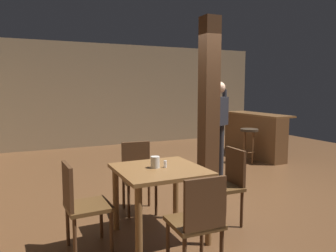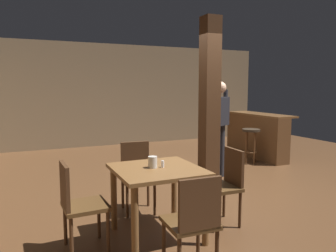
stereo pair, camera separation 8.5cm
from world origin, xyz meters
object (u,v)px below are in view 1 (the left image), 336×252
(chair_south, at_px, (198,219))
(chair_east, at_px, (227,182))
(salt_shaker, at_px, (165,164))
(dining_table, at_px, (160,180))
(bar_stool_near, at_px, (249,137))
(bar_counter, at_px, (254,135))
(chair_west, at_px, (80,202))
(standing_person, at_px, (219,122))
(chair_north, at_px, (138,173))
(napkin_cup, at_px, (155,162))

(chair_south, bearing_deg, chair_east, 43.31)
(chair_south, bearing_deg, salt_shaker, 85.50)
(dining_table, relative_size, bar_stool_near, 1.22)
(salt_shaker, distance_m, bar_counter, 4.59)
(chair_east, distance_m, bar_counter, 3.99)
(chair_west, height_order, bar_counter, bar_counter)
(standing_person, bearing_deg, salt_shaker, -136.63)
(chair_north, relative_size, salt_shaker, 11.94)
(chair_east, height_order, bar_counter, bar_counter)
(salt_shaker, bearing_deg, standing_person, 43.37)
(chair_west, distance_m, napkin_cup, 0.86)
(dining_table, distance_m, standing_person, 2.62)
(chair_south, height_order, napkin_cup, chair_south)
(dining_table, bearing_deg, bar_stool_near, 37.40)
(chair_west, relative_size, chair_south, 1.00)
(dining_table, xyz_separation_m, bar_stool_near, (3.12, 2.39, -0.06))
(bar_counter, bearing_deg, bar_stool_near, -138.01)
(napkin_cup, distance_m, bar_counter, 4.65)
(salt_shaker, xyz_separation_m, bar_counter, (3.58, 2.86, -0.29))
(chair_east, relative_size, salt_shaker, 11.94)
(chair_west, bearing_deg, chair_east, -1.10)
(chair_east, relative_size, chair_west, 1.00)
(chair_west, height_order, salt_shaker, chair_west)
(chair_north, height_order, napkin_cup, chair_north)
(bar_counter, bearing_deg, dining_table, -141.91)
(napkin_cup, xyz_separation_m, bar_counter, (3.68, 2.83, -0.31))
(standing_person, bearing_deg, dining_table, -137.63)
(chair_south, distance_m, bar_stool_near, 4.48)
(salt_shaker, distance_m, bar_stool_near, 3.89)
(dining_table, height_order, chair_west, chair_west)
(chair_east, xyz_separation_m, chair_west, (-1.70, 0.03, 0.00))
(bar_counter, bearing_deg, chair_east, -134.17)
(chair_south, bearing_deg, bar_stool_near, 45.76)
(chair_west, bearing_deg, salt_shaker, -1.93)
(dining_table, relative_size, chair_north, 1.01)
(chair_south, xyz_separation_m, bar_counter, (3.64, 3.68, 0.01))
(dining_table, distance_m, bar_counter, 4.63)
(chair_south, bearing_deg, bar_counter, 45.25)
(chair_west, distance_m, standing_person, 3.28)
(dining_table, height_order, napkin_cup, napkin_cup)
(chair_east, bearing_deg, standing_person, 59.07)
(chair_north, distance_m, chair_east, 1.17)
(napkin_cup, relative_size, standing_person, 0.07)
(dining_table, relative_size, salt_shaker, 12.09)
(chair_north, distance_m, bar_counter, 4.12)
(chair_south, bearing_deg, chair_north, 88.25)
(napkin_cup, height_order, salt_shaker, napkin_cup)
(chair_west, height_order, bar_stool_near, chair_west)
(salt_shaker, bearing_deg, chair_north, 90.96)
(dining_table, xyz_separation_m, napkin_cup, (-0.04, 0.03, 0.20))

